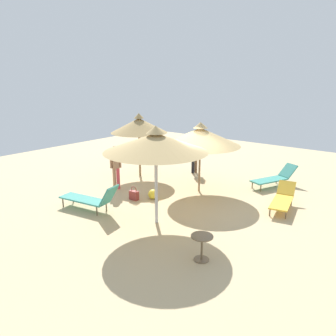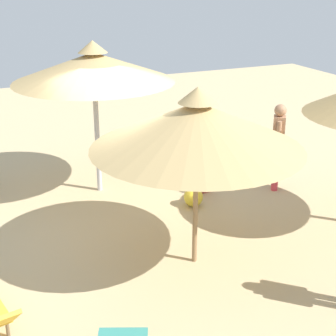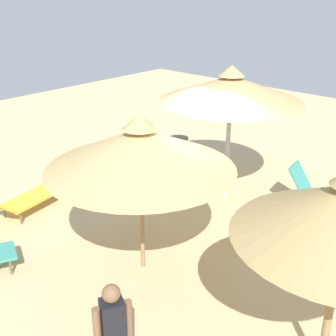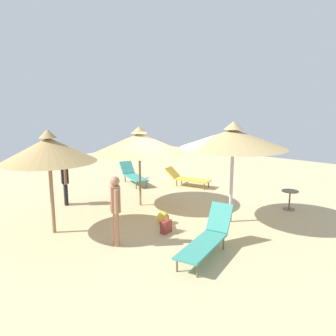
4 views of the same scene
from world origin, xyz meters
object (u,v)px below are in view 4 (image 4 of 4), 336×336
at_px(lounge_chair_near_left, 187,178).
at_px(person_standing_near_right, 65,180).
at_px(lounge_chair_back, 133,175).
at_px(parasol_umbrella_far_left, 233,139).
at_px(beach_ball, 163,218).
at_px(parasol_umbrella_center, 139,143).
at_px(lounge_chair_edge, 207,237).
at_px(person_standing_far_right, 116,207).
at_px(parasol_umbrella_front, 49,150).
at_px(side_table_round, 290,197).
at_px(handbag, 166,226).

bearing_deg(lounge_chair_near_left, person_standing_near_right, 160.36).
distance_m(lounge_chair_near_left, lounge_chair_back, 2.33).
bearing_deg(person_standing_near_right, lounge_chair_near_left, -19.64).
bearing_deg(lounge_chair_back, lounge_chair_near_left, -62.77).
height_order(parasol_umbrella_far_left, beach_ball, parasol_umbrella_far_left).
bearing_deg(lounge_chair_near_left, parasol_umbrella_center, -174.05).
relative_size(lounge_chair_edge, beach_ball, 6.25).
bearing_deg(lounge_chair_edge, person_standing_far_right, 115.76).
height_order(parasol_umbrella_front, parasol_umbrella_far_left, parasol_umbrella_far_left).
bearing_deg(beach_ball, parasol_umbrella_center, 64.06).
distance_m(parasol_umbrella_front, person_standing_near_right, 2.84).
height_order(lounge_chair_near_left, side_table_round, lounge_chair_near_left).
height_order(person_standing_far_right, side_table_round, person_standing_far_right).
height_order(lounge_chair_edge, person_standing_far_right, person_standing_far_right).
distance_m(parasol_umbrella_front, lounge_chair_edge, 4.53).
bearing_deg(person_standing_far_right, side_table_round, -22.76).
bearing_deg(lounge_chair_edge, beach_ball, 67.06).
bearing_deg(parasol_umbrella_center, lounge_chair_back, 49.79).
bearing_deg(lounge_chair_back, beach_ball, -124.82).
bearing_deg(handbag, lounge_chair_edge, -104.67).
relative_size(person_standing_near_right, side_table_round, 2.42).
xyz_separation_m(parasol_umbrella_front, person_standing_near_right, (1.63, 1.87, -1.39)).
height_order(parasol_umbrella_far_left, person_standing_near_right, parasol_umbrella_far_left).
xyz_separation_m(lounge_chair_near_left, side_table_round, (-0.36, -4.36, 0.09)).
distance_m(lounge_chair_edge, beach_ball, 2.24).
distance_m(lounge_chair_near_left, lounge_chair_edge, 6.30).
height_order(parasol_umbrella_center, lounge_chair_near_left, parasol_umbrella_center).
bearing_deg(parasol_umbrella_front, handbag, -50.71).
height_order(lounge_chair_edge, person_standing_near_right, person_standing_near_right).
bearing_deg(lounge_chair_edge, lounge_chair_back, 58.84).
height_order(lounge_chair_near_left, handbag, lounge_chair_near_left).
bearing_deg(side_table_round, lounge_chair_edge, 176.50).
bearing_deg(lounge_chair_near_left, person_standing_far_right, -159.97).
bearing_deg(lounge_chair_back, handbag, -125.80).
distance_m(parasol_umbrella_center, lounge_chair_edge, 4.47).
height_order(person_standing_near_right, side_table_round, person_standing_near_right).
bearing_deg(lounge_chair_back, parasol_umbrella_front, -156.33).
xyz_separation_m(lounge_chair_back, beach_ball, (-2.86, -4.11, -0.19)).
bearing_deg(person_standing_near_right, parasol_umbrella_front, -131.08).
bearing_deg(parasol_umbrella_far_left, handbag, 153.64).
xyz_separation_m(parasol_umbrella_front, lounge_chair_edge, (1.49, -3.88, -1.82)).
relative_size(person_standing_near_right, person_standing_far_right, 0.88).
bearing_deg(side_table_round, person_standing_far_right, 157.24).
relative_size(parasol_umbrella_front, lounge_chair_near_left, 1.41).
height_order(lounge_chair_back, person_standing_far_right, person_standing_far_right).
distance_m(parasol_umbrella_front, side_table_round, 7.45).
height_order(lounge_chair_edge, beach_ball, lounge_chair_edge).
relative_size(lounge_chair_near_left, lounge_chair_back, 0.94).
bearing_deg(person_standing_far_right, parasol_umbrella_center, 33.69).
height_order(person_standing_far_right, handbag, person_standing_far_right).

